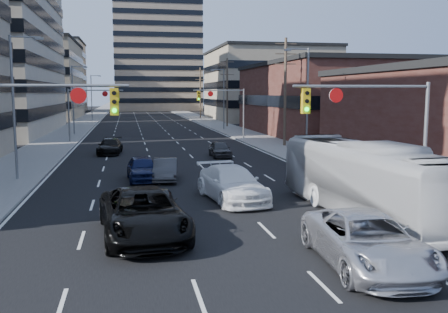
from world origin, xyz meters
TOP-DOWN VIEW (x-y plane):
  - ground at (0.00, 0.00)m, footprint 400.00×400.00m
  - road_surface at (0.00, 130.00)m, footprint 18.00×300.00m
  - sidewalk_left at (-11.50, 130.00)m, footprint 5.00×300.00m
  - sidewalk_right at (11.50, 130.00)m, footprint 5.00×300.00m
  - office_left_far at (-24.00, 100.00)m, footprint 20.00×30.00m
  - storefront_right_mid at (24.00, 50.00)m, footprint 20.00×30.00m
  - office_right_far at (25.00, 88.00)m, footprint 22.00×28.00m
  - apartment_tower at (6.00, 150.00)m, footprint 26.00×26.00m
  - bg_block_left at (-28.00, 140.00)m, footprint 24.00×24.00m
  - bg_block_right at (32.00, 130.00)m, footprint 22.00×22.00m
  - signal_near_left at (-7.45, 8.00)m, footprint 6.59×0.33m
  - signal_near_right at (7.45, 8.00)m, footprint 6.59×0.33m
  - signal_far_left at (-7.68, 45.00)m, footprint 6.09×0.33m
  - signal_far_right at (7.68, 45.00)m, footprint 6.09×0.33m
  - utility_pole_block at (12.20, 36.00)m, footprint 2.20×0.28m
  - utility_pole_midblock at (12.20, 66.00)m, footprint 2.20×0.28m
  - utility_pole_distant at (12.20, 96.00)m, footprint 2.20×0.28m
  - streetlight_left_near at (-10.34, 20.00)m, footprint 2.03×0.22m
  - streetlight_left_mid at (-10.34, 55.00)m, footprint 2.03×0.22m
  - streetlight_left_far at (-10.34, 90.00)m, footprint 2.03×0.22m
  - streetlight_right_near at (10.34, 25.00)m, footprint 2.03×0.22m
  - streetlight_right_far at (10.34, 60.00)m, footprint 2.03×0.22m
  - black_pickup at (-3.09, 5.98)m, footprint 3.62×6.86m
  - white_van at (1.60, 11.78)m, footprint 3.26×6.30m
  - silver_suv at (3.78, 1.32)m, footprint 3.19×6.27m
  - transit_bus at (6.73, 7.34)m, footprint 3.56×12.30m
  - sedan_blue at (-2.74, 18.60)m, footprint 2.05×4.65m
  - sedan_grey_center at (-1.31, 18.38)m, footprint 1.91×4.32m
  - sedan_black_far at (-5.20, 33.05)m, footprint 2.38×5.01m
  - sedan_grey_right at (4.20, 29.15)m, footprint 1.65×4.02m

SIDE VIEW (x-z plane):
  - ground at x=0.00m, z-range 0.00..0.00m
  - road_surface at x=0.00m, z-range 0.00..0.02m
  - sidewalk_left at x=-11.50m, z-range 0.00..0.15m
  - sidewalk_right at x=11.50m, z-range 0.00..0.15m
  - sedan_grey_right at x=4.20m, z-range 0.00..1.37m
  - sedan_grey_center at x=-1.31m, z-range 0.00..1.38m
  - sedan_black_far at x=-5.20m, z-range 0.00..1.41m
  - sedan_blue at x=-2.74m, z-range 0.00..1.56m
  - silver_suv at x=3.78m, z-range 0.00..1.70m
  - white_van at x=1.60m, z-range 0.00..1.75m
  - black_pickup at x=-3.09m, z-range 0.00..1.84m
  - transit_bus at x=6.73m, z-range 0.00..3.39m
  - signal_far_left at x=-7.68m, z-range 1.30..7.30m
  - signal_far_right at x=7.68m, z-range 1.30..7.30m
  - signal_near_left at x=-7.45m, z-range 1.33..7.33m
  - signal_near_right at x=7.45m, z-range 1.33..7.33m
  - storefront_right_mid at x=24.00m, z-range 0.00..9.00m
  - streetlight_left_near at x=-10.34m, z-range 0.55..9.55m
  - streetlight_left_mid at x=-10.34m, z-range 0.55..9.55m
  - streetlight_left_far at x=-10.34m, z-range 0.55..9.55m
  - streetlight_right_near at x=10.34m, z-range 0.55..9.55m
  - streetlight_right_far at x=10.34m, z-range 0.55..9.55m
  - utility_pole_block at x=12.20m, z-range 0.28..11.28m
  - utility_pole_midblock at x=12.20m, z-range 0.28..11.28m
  - utility_pole_distant at x=12.20m, z-range 0.28..11.28m
  - bg_block_right at x=32.00m, z-range 0.00..12.00m
  - office_right_far at x=25.00m, z-range 0.00..14.00m
  - office_left_far at x=-24.00m, z-range 0.00..16.00m
  - bg_block_left at x=-28.00m, z-range 0.00..20.00m
  - apartment_tower at x=6.00m, z-range 0.00..58.00m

